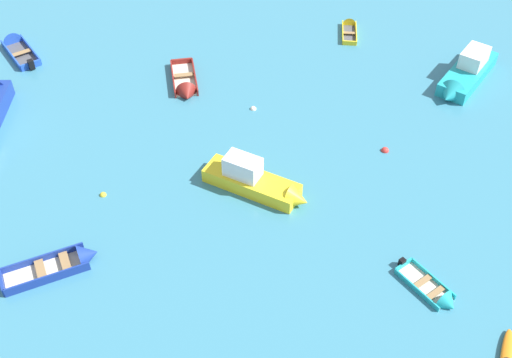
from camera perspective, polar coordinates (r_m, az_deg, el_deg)
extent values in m
cube|color=yellow|center=(29.09, -0.40, -0.36)|extent=(4.74, 2.63, 0.68)
cone|color=yellow|center=(28.35, 3.82, -1.86)|extent=(1.20, 1.36, 1.15)
cube|color=white|center=(28.67, -1.21, 1.12)|extent=(1.85, 1.42, 0.97)
cube|color=black|center=(28.29, 0.08, 0.94)|extent=(0.40, 0.93, 0.43)
cube|color=teal|center=(37.67, 18.51, 8.98)|extent=(3.54, 5.14, 0.74)
cone|color=teal|center=(35.60, 17.00, 7.20)|extent=(1.66, 1.47, 1.37)
cube|color=white|center=(37.64, 19.07, 10.32)|extent=(1.81, 2.10, 0.89)
cube|color=black|center=(36.90, 18.69, 10.03)|extent=(1.07, 0.60, 0.39)
cube|color=#4C4C51|center=(40.40, -20.36, 10.47)|extent=(3.02, 3.00, 0.10)
cube|color=blue|center=(40.23, -21.20, 10.33)|extent=(2.39, 2.35, 0.39)
cube|color=blue|center=(40.43, -19.63, 10.96)|extent=(2.39, 2.35, 0.39)
cube|color=blue|center=(38.95, -19.62, 9.62)|extent=(0.90, 0.92, 0.39)
cone|color=blue|center=(41.77, -21.20, 11.66)|extent=(1.34, 1.34, 1.14)
cube|color=#937047|center=(40.14, -20.36, 10.64)|extent=(0.99, 1.00, 0.03)
cube|color=black|center=(38.77, -19.60, 9.70)|extent=(0.43, 0.43, 0.55)
cube|color=#4C4C51|center=(40.31, 8.39, 12.79)|extent=(0.99, 2.36, 0.07)
cube|color=yellow|center=(40.23, 7.81, 12.96)|extent=(0.29, 2.39, 0.29)
cube|color=yellow|center=(40.28, 9.00, 12.87)|extent=(0.29, 2.39, 0.29)
cube|color=yellow|center=(39.23, 8.43, 12.02)|extent=(0.81, 0.16, 0.29)
cone|color=yellow|center=(41.32, 8.38, 13.83)|extent=(0.84, 0.62, 0.79)
cube|color=#937047|center=(40.11, 8.42, 12.90)|extent=(0.75, 0.32, 0.03)
cube|color=beige|center=(26.55, 14.93, -9.25)|extent=(2.26, 2.18, 0.06)
cube|color=teal|center=(26.74, 15.66, -8.60)|extent=(1.77, 1.63, 0.26)
cube|color=teal|center=(26.22, 14.26, -9.65)|extent=(1.77, 1.63, 0.26)
cube|color=teal|center=(26.86, 13.14, -7.58)|extent=(0.71, 0.76, 0.26)
cone|color=teal|center=(26.12, 16.95, -10.75)|extent=(1.02, 1.04, 0.92)
cube|color=#937047|center=(26.47, 14.79, -8.89)|extent=(0.76, 0.80, 0.03)
cube|color=#937047|center=(26.27, 15.89, -9.81)|extent=(0.76, 0.80, 0.03)
cube|color=black|center=(26.83, 13.02, -7.33)|extent=(0.33, 0.33, 0.36)
cube|color=beige|center=(36.07, -6.47, 8.87)|extent=(2.14, 3.25, 0.10)
cube|color=maroon|center=(36.01, -5.52, 9.17)|extent=(1.19, 3.00, 0.39)
cube|color=maroon|center=(35.98, -7.47, 8.95)|extent=(1.19, 3.00, 0.39)
cube|color=maroon|center=(37.30, -6.71, 10.44)|extent=(1.16, 0.54, 0.39)
cone|color=maroon|center=(34.63, -6.25, 7.54)|extent=(1.35, 1.09, 1.17)
cube|color=#937047|center=(36.08, -6.53, 9.31)|extent=(1.14, 0.69, 0.03)
cube|color=beige|center=(27.44, -18.37, -7.92)|extent=(3.28, 2.74, 0.11)
cube|color=navy|center=(27.69, -18.67, -6.84)|extent=(2.83, 2.01, 0.45)
cube|color=navy|center=(26.94, -18.23, -8.58)|extent=(2.83, 2.01, 0.45)
cube|color=navy|center=(27.45, -21.90, -8.68)|extent=(0.73, 0.98, 0.45)
cone|color=navy|center=(27.26, -14.86, -6.60)|extent=(1.26, 1.34, 1.09)
cube|color=#937047|center=(27.25, -18.86, -7.68)|extent=(0.87, 1.03, 0.03)
cube|color=#937047|center=(27.21, -16.84, -7.09)|extent=(0.87, 1.03, 0.03)
sphere|color=red|center=(31.87, 11.54, 2.51)|extent=(0.39, 0.39, 0.39)
sphere|color=yellow|center=(29.84, -13.60, -1.43)|extent=(0.31, 0.31, 0.31)
sphere|color=silver|center=(33.79, -0.25, 6.32)|extent=(0.33, 0.33, 0.33)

